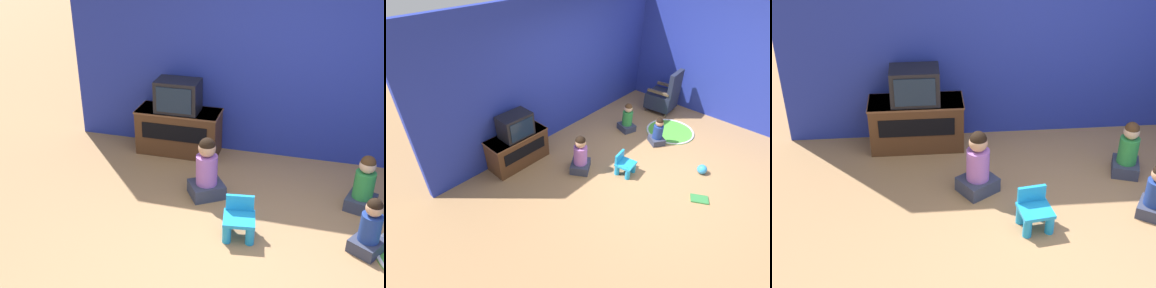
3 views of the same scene
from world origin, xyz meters
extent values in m
plane|color=#9E754C|center=(0.00, 0.00, 0.00)|extent=(30.00, 30.00, 0.00)
cube|color=#23339E|center=(-0.13, 2.21, 1.34)|extent=(5.74, 0.12, 2.68)
cube|color=#4C2D19|center=(-1.47, 1.91, 0.30)|extent=(1.07, 0.45, 0.59)
cube|color=brown|center=(-1.47, 1.91, 0.58)|extent=(1.09, 0.45, 0.02)
cube|color=black|center=(-1.47, 1.68, 0.37)|extent=(0.86, 0.01, 0.21)
cube|color=black|center=(-1.47, 1.89, 0.80)|extent=(0.55, 0.36, 0.41)
cube|color=#142338|center=(-1.47, 1.70, 0.80)|extent=(0.45, 0.02, 0.32)
cylinder|color=#1E99DB|center=(-0.47, 0.19, 0.11)|extent=(0.09, 0.09, 0.22)
cylinder|color=#1E99DB|center=(-0.25, 0.22, 0.11)|extent=(0.09, 0.09, 0.22)
cylinder|color=#1E99DB|center=(-0.50, 0.39, 0.11)|extent=(0.09, 0.09, 0.22)
cylinder|color=#1E99DB|center=(-0.28, 0.42, 0.11)|extent=(0.09, 0.09, 0.22)
cube|color=#1E99DB|center=(-0.37, 0.31, 0.20)|extent=(0.35, 0.33, 0.04)
cube|color=#1E99DB|center=(-0.39, 0.44, 0.30)|extent=(0.28, 0.08, 0.17)
cube|color=#33384C|center=(0.82, 0.40, 0.06)|extent=(0.37, 0.38, 0.13)
cylinder|color=navy|center=(0.82, 0.40, 0.27)|extent=(0.19, 0.19, 0.27)
cube|color=#33384C|center=(0.80, 1.14, 0.07)|extent=(0.37, 0.39, 0.14)
cylinder|color=#2D8C3F|center=(0.80, 1.14, 0.29)|extent=(0.21, 0.21, 0.30)
sphere|color=#D8AD8C|center=(0.80, 1.14, 0.52)|extent=(0.17, 0.17, 0.17)
sphere|color=#472D19|center=(0.80, 1.14, 0.55)|extent=(0.16, 0.16, 0.16)
cube|color=#33384C|center=(-0.85, 0.94, 0.08)|extent=(0.48, 0.46, 0.16)
cylinder|color=#A566BF|center=(-0.85, 0.94, 0.33)|extent=(0.24, 0.24, 0.34)
sphere|color=tan|center=(-0.85, 0.94, 0.59)|extent=(0.19, 0.19, 0.19)
sphere|color=black|center=(-0.85, 0.94, 0.62)|extent=(0.18, 0.18, 0.18)
camera|label=1|loc=(0.14, -3.25, 2.75)|focal=42.00mm
camera|label=2|loc=(-3.87, -1.88, 3.47)|focal=28.00mm
camera|label=3|loc=(-1.38, -3.58, 3.35)|focal=50.00mm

